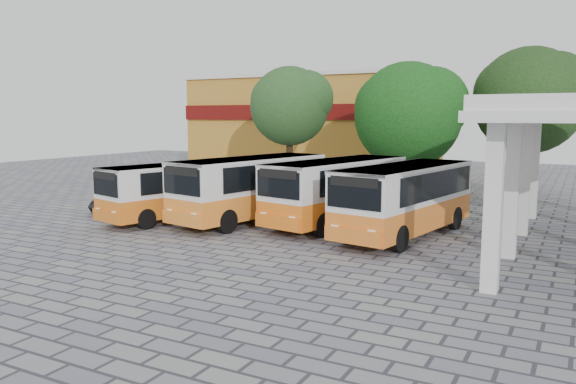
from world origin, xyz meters
The scene contains 10 objects.
ground centered at (0.00, 0.00, 0.00)m, with size 90.00×90.00×0.00m, color slate.
shophouse_block centered at (-11.00, 25.99, 4.16)m, with size 20.40×10.40×8.30m.
bus_far_left centered at (-6.98, 2.22, 1.53)m, with size 4.07×7.76×2.64m.
bus_centre_left centered at (-3.63, 3.44, 1.72)m, with size 4.08×8.63×2.97m.
bus_centre_right centered at (0.21, 4.59, 1.69)m, with size 4.10×8.51×2.92m.
bus_far_right centered at (3.65, 3.55, 1.68)m, with size 3.80×8.40×2.91m.
tree_left centered at (-6.95, 13.73, 5.68)m, with size 5.33×5.07×8.06m.
tree_middle centered at (0.83, 13.70, 5.12)m, with size 6.50×6.19×8.01m.
tree_right centered at (7.03, 16.36, 5.95)m, with size 6.37×6.07×8.79m.
parked_car centered at (-10.86, 2.79, 0.57)m, with size 1.88×4.07×1.13m, color black.
Camera 1 is at (10.00, -18.52, 4.85)m, focal length 35.00 mm.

